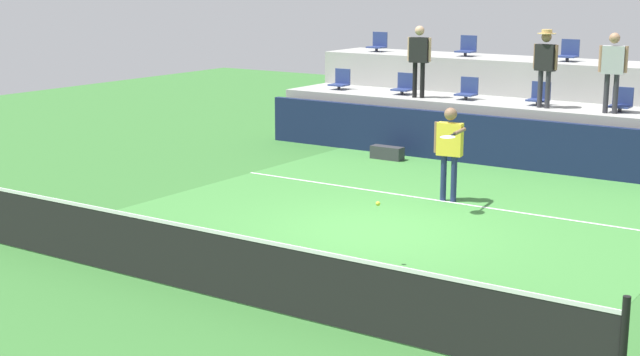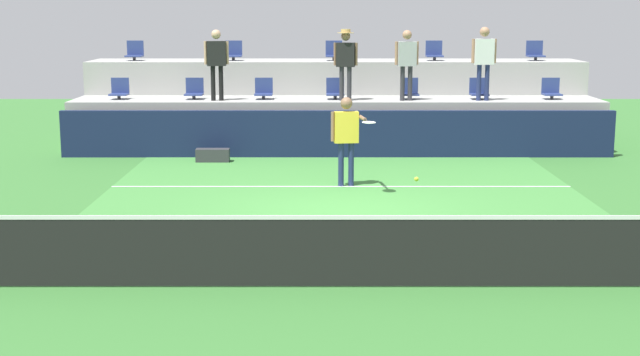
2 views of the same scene
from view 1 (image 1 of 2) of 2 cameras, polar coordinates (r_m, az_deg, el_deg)
The scene contains 21 objects.
ground_plane at distance 15.25m, azimuth 3.41°, elevation -3.22°, with size 40.00×40.00×0.00m, color #336B2D.
court_inner_paint at distance 16.09m, azimuth 5.24°, elevation -2.41°, with size 9.00×10.00×0.01m, color #3D7F38.
court_service_line at distance 17.29m, azimuth 7.49°, elevation -1.41°, with size 9.00×0.06×0.00m, color white.
tennis_net at distance 11.98m, azimuth -6.46°, elevation -5.14°, with size 10.48×0.08×1.07m.
sponsor_backboard at distance 20.40m, azimuth 12.11°, elevation 2.08°, with size 13.00×0.16×1.10m, color #141E42.
seating_tier_lower at distance 21.58m, azimuth 13.43°, elevation 2.77°, with size 13.00×1.80×1.25m, color #9E9E99.
seating_tier_upper at distance 23.19m, azimuth 15.09°, elevation 4.39°, with size 13.00×1.80×2.10m, color #9E9E99.
stadium_chair_lower_far_left at distance 23.81m, azimuth 1.29°, elevation 6.01°, with size 0.44×0.40×0.52m.
stadium_chair_lower_left at distance 22.87m, azimuth 5.19°, elevation 5.71°, with size 0.44×0.40×0.52m.
stadium_chair_lower_mid_left at distance 22.09m, azimuth 9.10°, elevation 5.37°, with size 0.44×0.40×0.52m.
stadium_chair_lower_center at distance 21.41m, azimuth 13.39°, elevation 4.97°, with size 0.44×0.40×0.52m.
stadium_chair_lower_mid_right at distance 20.84m, azimuth 18.11°, elevation 4.50°, with size 0.44×0.40×0.52m.
stadium_chair_upper_far_left at distance 25.24m, azimuth 3.61°, elevation 8.29°, with size 0.44×0.40×0.52m.
stadium_chair_upper_left at distance 24.02m, azimuth 9.06°, elevation 7.96°, with size 0.44×0.40×0.52m.
stadium_chair_upper_center at distance 23.01m, azimuth 15.11°, elevation 7.50°, with size 0.44×0.40×0.52m.
tennis_player at distance 17.06m, azimuth 8.00°, elevation 2.07°, with size 0.84×1.19×1.75m.
spectator_in_white at distance 22.16m, azimuth 6.14°, elevation 7.59°, with size 0.60×0.25×1.70m.
spectator_with_hat at distance 20.88m, azimuth 13.74°, elevation 7.08°, with size 0.59×0.45×1.71m.
spectator_in_grey at distance 20.42m, azimuth 17.63°, elevation 6.67°, with size 0.59×0.26×1.69m.
tennis_ball at distance 13.13m, azimuth 3.60°, elevation -1.59°, with size 0.07×0.07×0.07m.
equipment_bag at distance 21.11m, azimuth 4.17°, elevation 1.56°, with size 0.76×0.28×0.30m, color #333338.
Camera 1 is at (7.49, -12.64, 4.08)m, focal length 51.84 mm.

